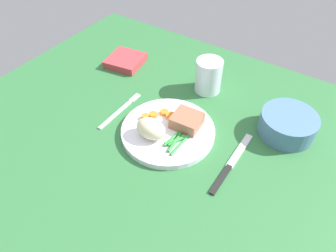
{
  "coord_description": "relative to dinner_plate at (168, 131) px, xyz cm",
  "views": [
    {
      "loc": [
        26.12,
        -44.92,
        59.03
      ],
      "look_at": [
        -3.98,
        0.67,
        4.6
      ],
      "focal_mm": 33.41,
      "sensor_mm": 36.0,
      "label": 1
    }
  ],
  "objects": [
    {
      "name": "salad_bowl",
      "position": [
        24.52,
        16.61,
        2.38
      ],
      "size": [
        13.84,
        13.84,
        5.64
      ],
      "color": "#4C7299",
      "rests_on": "dining_table"
    },
    {
      "name": "water_glass",
      "position": [
        -0.26,
        21.15,
        3.33
      ],
      "size": [
        7.47,
        7.47,
        9.73
      ],
      "color": "silver",
      "rests_on": "dining_table"
    },
    {
      "name": "dinner_plate",
      "position": [
        0.0,
        0.0,
        0.0
      ],
      "size": [
        23.48,
        23.48,
        1.6
      ],
      "primitive_type": "cylinder",
      "color": "white",
      "rests_on": "dining_table"
    },
    {
      "name": "napkin",
      "position": [
        -28.57,
        18.49,
        0.39
      ],
      "size": [
        12.08,
        12.27,
        2.38
      ],
      "primitive_type": "cube",
      "rotation": [
        0.0,
        0.0,
        0.16
      ],
      "color": "#B2383D",
      "rests_on": "dining_table"
    },
    {
      "name": "meat_portion",
      "position": [
        3.17,
        3.7,
        2.38
      ],
      "size": [
        7.46,
        7.02,
        3.16
      ],
      "primitive_type": "cube",
      "rotation": [
        0.0,
        0.0,
        0.07
      ],
      "color": "#936047",
      "rests_on": "dinner_plate"
    },
    {
      "name": "fork",
      "position": [
        -15.46,
        -0.26,
        -0.6
      ],
      "size": [
        1.44,
        16.6,
        0.4
      ],
      "rotation": [
        0.0,
        0.0,
        -0.05
      ],
      "color": "silver",
      "rests_on": "dining_table"
    },
    {
      "name": "carrot_slices",
      "position": [
        -4.53,
        2.45,
        1.31
      ],
      "size": [
        7.39,
        6.19,
        1.18
      ],
      "color": "orange",
      "rests_on": "dinner_plate"
    },
    {
      "name": "knife",
      "position": [
        17.58,
        -0.29,
        -0.6
      ],
      "size": [
        1.7,
        20.5,
        0.64
      ],
      "rotation": [
        0.0,
        0.0,
        0.05
      ],
      "color": "black",
      "rests_on": "dining_table"
    },
    {
      "name": "mashed_potatoes",
      "position": [
        -2.11,
        -4.23,
        3.25
      ],
      "size": [
        7.54,
        5.38,
        4.91
      ],
      "primitive_type": "ellipsoid",
      "color": "beige",
      "rests_on": "dinner_plate"
    },
    {
      "name": "dining_table",
      "position": [
        3.98,
        -0.67,
        -1.8
      ],
      "size": [
        120.0,
        90.0,
        2.0
      ],
      "color": "#2D6B38",
      "rests_on": "ground"
    },
    {
      "name": "green_beans",
      "position": [
        3.96,
        -2.53,
        1.16
      ],
      "size": [
        4.85,
        8.89,
        0.79
      ],
      "color": "#2D8C38",
      "rests_on": "dinner_plate"
    }
  ]
}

